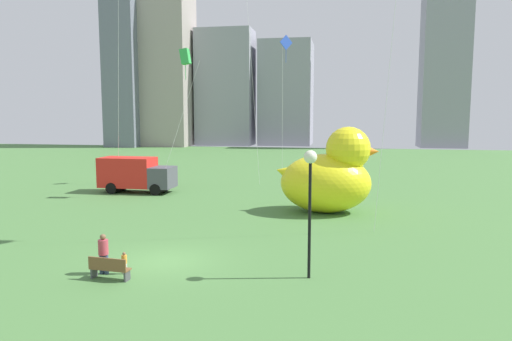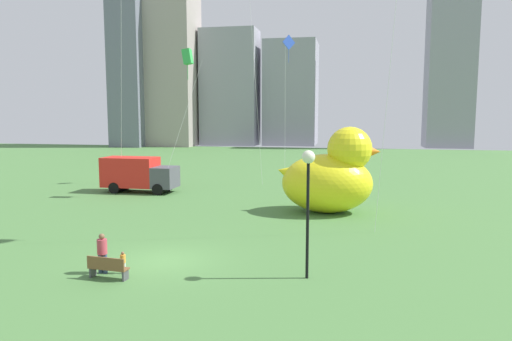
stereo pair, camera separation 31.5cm
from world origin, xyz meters
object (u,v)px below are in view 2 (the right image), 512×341
at_px(lamppost, 308,178).
at_px(kite_blue, 288,49).
at_px(box_truck, 138,175).
at_px(kite_green, 187,58).
at_px(person_child, 123,261).
at_px(park_bench, 107,267).
at_px(person_adult, 102,251).
at_px(giant_inflatable_duck, 331,176).

distance_m(lamppost, kite_blue, 24.96).
distance_m(box_truck, kite_green, 10.39).
distance_m(person_child, kite_green, 20.29).
height_order(kite_green, kite_blue, kite_blue).
relative_size(lamppost, kite_green, 0.45).
relative_size(park_bench, kite_blue, 0.13).
height_order(park_bench, box_truck, box_truck).
height_order(person_adult, giant_inflatable_duck, giant_inflatable_duck).
relative_size(park_bench, lamppost, 0.33).
relative_size(person_adult, kite_green, 0.15).
height_order(person_child, kite_blue, kite_blue).
bearing_deg(lamppost, person_adult, -172.98).
xyz_separation_m(person_adult, box_truck, (-7.20, 18.77, 0.55)).
height_order(box_truck, kite_green, kite_green).
distance_m(giant_inflatable_duck, box_truck, 16.54).
bearing_deg(giant_inflatable_duck, person_adult, -121.87).
xyz_separation_m(giant_inflatable_duck, kite_blue, (-4.17, 10.67, 9.49)).
xyz_separation_m(person_adult, giant_inflatable_duck, (8.52, 13.70, 1.47)).
height_order(giant_inflatable_duck, box_truck, giant_inflatable_duck).
bearing_deg(person_child, lamppost, 6.80).
bearing_deg(park_bench, kite_green, 99.11).
bearing_deg(kite_green, giant_inflatable_duck, -19.11).
bearing_deg(giant_inflatable_duck, lamppost, -91.79).
distance_m(person_adult, box_truck, 20.11).
height_order(person_adult, kite_blue, kite_blue).
relative_size(person_adult, lamppost, 0.32).
bearing_deg(box_truck, park_bench, -68.24).
distance_m(park_bench, giant_inflatable_duck, 16.49).
distance_m(person_child, giant_inflatable_duck, 15.72).
bearing_deg(park_bench, person_child, 68.95).
xyz_separation_m(park_bench, kite_green, (-2.90, 18.07, 10.07)).
bearing_deg(person_child, giant_inflatable_duck, 60.42).
bearing_deg(person_child, kite_blue, 81.72).
bearing_deg(kite_blue, park_bench, -98.68).
bearing_deg(person_adult, lamppost, 7.02).
distance_m(person_adult, kite_green, 20.09).
relative_size(box_truck, kite_green, 0.54).
distance_m(park_bench, box_truck, 20.88).
height_order(park_bench, kite_blue, kite_blue).
distance_m(person_adult, kite_blue, 27.07).
bearing_deg(lamppost, kite_green, 122.48).
relative_size(giant_inflatable_duck, kite_blue, 0.51).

